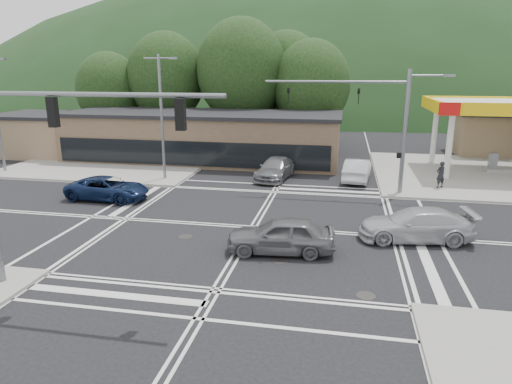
% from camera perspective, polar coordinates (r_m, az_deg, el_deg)
% --- Properties ---
extents(ground, '(120.00, 120.00, 0.00)m').
position_cam_1_polar(ground, '(23.88, -0.35, -4.43)').
color(ground, black).
rests_on(ground, ground).
extents(sidewalk_ne, '(16.00, 16.00, 0.15)m').
position_cam_1_polar(sidewalk_ne, '(39.34, 26.34, 1.95)').
color(sidewalk_ne, gray).
rests_on(sidewalk_ne, ground).
extents(sidewalk_nw, '(16.00, 16.00, 0.15)m').
position_cam_1_polar(sidewalk_nw, '(42.58, -16.42, 3.82)').
color(sidewalk_nw, gray).
rests_on(sidewalk_nw, ground).
extents(convenience_store, '(10.00, 6.00, 3.80)m').
position_cam_1_polar(convenience_store, '(49.94, 29.25, 6.23)').
color(convenience_store, '#846B4F').
rests_on(convenience_store, ground).
extents(commercial_row, '(24.00, 8.00, 4.00)m').
position_cam_1_polar(commercial_row, '(41.42, -6.64, 6.74)').
color(commercial_row, brown).
rests_on(commercial_row, ground).
extents(commercial_nw, '(8.00, 7.00, 3.60)m').
position_cam_1_polar(commercial_nw, '(48.70, -25.01, 6.45)').
color(commercial_nw, '#846B4F').
rests_on(commercial_nw, ground).
extents(hill_north, '(252.00, 126.00, 140.00)m').
position_cam_1_polar(hill_north, '(112.42, 8.87, 10.93)').
color(hill_north, '#1B3417').
rests_on(hill_north, ground).
extents(tree_n_a, '(8.00, 8.00, 11.75)m').
position_cam_1_polar(tree_n_a, '(49.61, -11.15, 13.91)').
color(tree_n_a, '#382619').
rests_on(tree_n_a, ground).
extents(tree_n_b, '(9.00, 9.00, 12.98)m').
position_cam_1_polar(tree_n_b, '(47.22, -1.83, 14.91)').
color(tree_n_b, '#382619').
rests_on(tree_n_b, ground).
extents(tree_n_c, '(7.60, 7.60, 10.87)m').
position_cam_1_polar(tree_n_c, '(46.20, 6.91, 13.19)').
color(tree_n_c, '#382619').
rests_on(tree_n_c, ground).
extents(tree_n_d, '(6.80, 6.80, 9.76)m').
position_cam_1_polar(tree_n_d, '(51.30, -17.87, 12.05)').
color(tree_n_d, '#382619').
rests_on(tree_n_d, ground).
extents(tree_n_e, '(8.40, 8.40, 11.98)m').
position_cam_1_polar(tree_n_e, '(50.47, 3.79, 14.17)').
color(tree_n_e, '#382619').
rests_on(tree_n_e, ground).
extents(streetlight_nw, '(2.50, 0.25, 9.00)m').
position_cam_1_polar(streetlight_nw, '(33.74, -11.65, 9.84)').
color(streetlight_nw, slate).
rests_on(streetlight_nw, ground).
extents(signal_mast_ne, '(11.65, 0.30, 8.00)m').
position_cam_1_polar(signal_mast_ne, '(30.50, 15.88, 9.08)').
color(signal_mast_ne, slate).
rests_on(signal_mast_ne, ground).
extents(signal_mast_sw, '(9.14, 0.28, 8.00)m').
position_cam_1_polar(signal_mast_sw, '(17.81, -26.69, 4.21)').
color(signal_mast_sw, slate).
rests_on(signal_mast_sw, ground).
extents(car_blue_west, '(5.25, 2.57, 1.43)m').
position_cam_1_polar(car_blue_west, '(30.19, -18.05, 0.44)').
color(car_blue_west, '#0E1B3E').
rests_on(car_blue_west, ground).
extents(car_grey_center, '(4.98, 2.43, 1.64)m').
position_cam_1_polar(car_grey_center, '(20.50, 3.13, -5.39)').
color(car_grey_center, slate).
rests_on(car_grey_center, ground).
extents(car_silver_east, '(5.62, 2.88, 1.56)m').
position_cam_1_polar(car_silver_east, '(23.20, 19.31, -3.88)').
color(car_silver_east, '#B1B5B9').
rests_on(car_silver_east, ground).
extents(car_queue_a, '(2.25, 5.11, 1.63)m').
position_cam_1_polar(car_queue_a, '(34.41, 12.54, 2.75)').
color(car_queue_a, silver).
rests_on(car_queue_a, ground).
extents(car_queue_b, '(2.08, 5.01, 1.70)m').
position_cam_1_polar(car_queue_b, '(39.28, 5.82, 4.60)').
color(car_queue_b, beige).
rests_on(car_queue_b, ground).
extents(car_northbound, '(2.83, 5.52, 1.53)m').
position_cam_1_polar(car_northbound, '(34.23, 2.46, 2.95)').
color(car_northbound, slate).
rests_on(car_northbound, ground).
extents(pedestrian, '(0.79, 0.71, 1.81)m').
position_cam_1_polar(pedestrian, '(33.39, 22.08, 2.03)').
color(pedestrian, black).
rests_on(pedestrian, sidewalk_ne).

